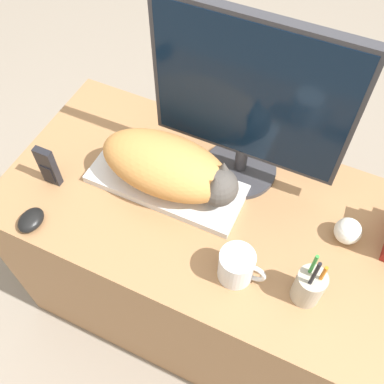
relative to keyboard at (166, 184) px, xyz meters
name	(u,v)px	position (x,y,z in m)	size (l,w,h in m)	color
ground_plane	(181,377)	(0.19, -0.33, -0.73)	(12.00, 12.00, 0.00)	gray
desk	(218,267)	(0.19, -0.01, -0.37)	(1.31, 0.63, 0.72)	#9E7047
keyboard	(166,184)	(0.00, 0.00, 0.00)	(0.46, 0.18, 0.02)	silver
cat	(171,167)	(0.02, 0.00, 0.09)	(0.41, 0.19, 0.15)	#D18C47
monitor	(249,101)	(0.17, 0.14, 0.27)	(0.53, 0.22, 0.53)	#333338
computer_mouse	(31,220)	(-0.28, -0.27, 0.01)	(0.06, 0.08, 0.04)	black
coffee_mug	(237,266)	(0.29, -0.18, 0.04)	(0.13, 0.09, 0.10)	silver
pen_cup	(309,286)	(0.47, -0.15, 0.04)	(0.07, 0.07, 0.21)	#B2A893
baseball	(348,231)	(0.52, 0.05, 0.02)	(0.07, 0.07, 0.07)	silver
phone	(48,167)	(-0.31, -0.13, 0.06)	(0.05, 0.02, 0.14)	black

